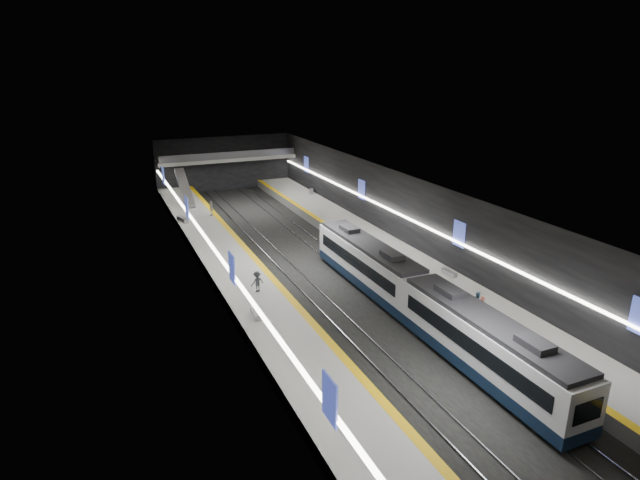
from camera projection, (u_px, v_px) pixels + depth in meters
name	position (u px, v px, depth m)	size (l,w,h in m)	color
ground	(316.00, 268.00, 50.34)	(70.00, 70.00, 0.00)	black
ceiling	(316.00, 185.00, 47.78)	(20.00, 70.00, 0.04)	beige
wall_left	(208.00, 242.00, 45.30)	(0.04, 70.00, 8.00)	black
wall_right	(409.00, 216.00, 52.81)	(0.04, 70.00, 8.00)	black
wall_back	(224.00, 163.00, 79.50)	(20.00, 0.04, 8.00)	black
platform_left	(238.00, 275.00, 47.36)	(5.00, 70.00, 1.00)	slate
tile_surface_left	(238.00, 270.00, 47.20)	(5.00, 70.00, 0.02)	#A5A5A0
tactile_strip_left	(262.00, 266.00, 48.02)	(0.60, 70.00, 0.02)	yellow
platform_right	(386.00, 252.00, 52.99)	(5.00, 70.00, 1.00)	slate
tile_surface_right	(386.00, 248.00, 52.83)	(5.00, 70.00, 0.02)	#A5A5A0
tactile_strip_right	(366.00, 250.00, 52.00)	(0.60, 70.00, 0.02)	yellow
rails	(316.00, 268.00, 50.32)	(6.52, 70.00, 0.12)	gray
train	(417.00, 296.00, 39.14)	(2.69, 30.04, 3.60)	#0E1E36
ad_posters	(312.00, 220.00, 49.77)	(19.94, 53.50, 2.20)	#4252C6
cove_light_left	(210.00, 244.00, 45.44)	(0.25, 68.60, 0.12)	white
cove_light_right	(407.00, 218.00, 52.80)	(0.25, 68.60, 0.12)	white
mezzanine_bridge	(227.00, 159.00, 77.37)	(20.00, 3.00, 1.50)	gray
escalator	(185.00, 188.00, 69.21)	(1.20, 8.00, 0.60)	#99999E
bench_left_near	(256.00, 314.00, 38.64)	(0.48, 1.74, 0.42)	#99999E
bench_left_far	(183.00, 220.00, 61.27)	(0.55, 2.00, 0.49)	#99999E
bench_right_near	(449.00, 273.00, 46.06)	(0.45, 1.62, 0.40)	#99999E
bench_right_far	(311.00, 191.00, 74.47)	(0.55, 2.00, 0.49)	#99999E
passenger_right_a	(482.00, 308.00, 38.08)	(0.63, 0.41, 1.72)	#BD5346
passenger_right_b	(478.00, 302.00, 39.18)	(0.76, 0.59, 1.56)	teal
passenger_left_a	(211.00, 208.00, 63.48)	(1.05, 0.44, 1.79)	beige
passenger_left_b	(257.00, 282.00, 42.53)	(1.11, 0.64, 1.72)	#3D3E44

